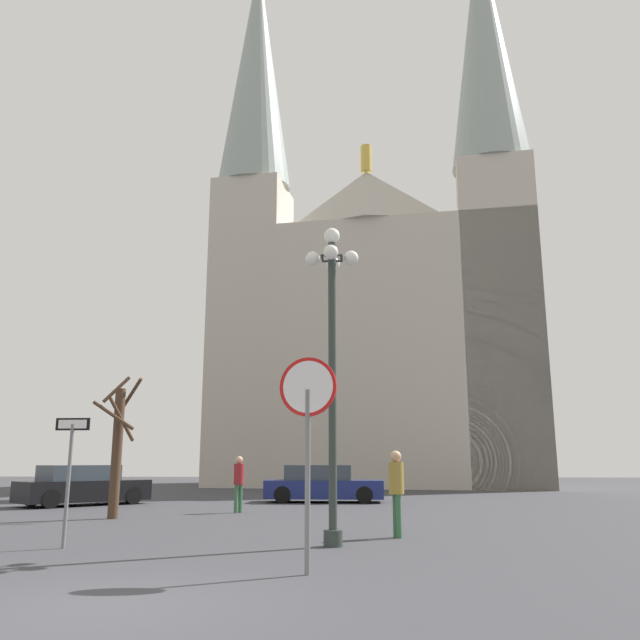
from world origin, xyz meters
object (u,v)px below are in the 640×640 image
bare_tree (117,446)px  parked_car_far_navy (323,485)px  cathedral (375,306)px  one_way_arrow_sign (70,465)px  parked_car_near_black (83,486)px  pedestrian_standing (396,484)px  pedestrian_walking (239,478)px  stop_sign (308,416)px  street_lamp (332,344)px

bare_tree → parked_car_far_navy: size_ratio=0.88×
cathedral → one_way_arrow_sign: size_ratio=16.45×
parked_car_near_black → parked_car_far_navy: 9.00m
pedestrian_standing → cathedral: bearing=89.8°
pedestrian_walking → cathedral: bearing=77.8°
stop_sign → pedestrian_walking: (-3.17, 11.09, -1.17)m
one_way_arrow_sign → pedestrian_standing: one_way_arrow_sign is taller
one_way_arrow_sign → bare_tree: bare_tree is taller
bare_tree → pedestrian_walking: bare_tree is taller
cathedral → street_lamp: bearing=-92.7°
cathedral → one_way_arrow_sign: bearing=-101.7°
cathedral → parked_car_far_navy: size_ratio=8.50×
street_lamp → bare_tree: bearing=139.1°
parked_car_near_black → pedestrian_standing: bearing=-40.6°
cathedral → stop_sign: 34.64m
stop_sign → bare_tree: bearing=125.6°
one_way_arrow_sign → parked_car_far_navy: 14.61m
pedestrian_walking → one_way_arrow_sign: bearing=-100.4°
street_lamp → pedestrian_standing: bearing=50.0°
cathedral → pedestrian_standing: bearing=-90.2°
one_way_arrow_sign → pedestrian_walking: 8.73m
one_way_arrow_sign → parked_car_near_black: one_way_arrow_sign is taller
pedestrian_standing → street_lamp: bearing=-130.0°
parked_car_near_black → pedestrian_standing: pedestrian_standing is taller
cathedral → street_lamp: 31.18m
cathedral → parked_car_far_navy: cathedral is taller
street_lamp → parked_car_far_navy: (-1.08, 13.45, -3.21)m
parked_car_far_navy → parked_car_near_black: bearing=-163.8°
one_way_arrow_sign → stop_sign: bearing=-27.9°
one_way_arrow_sign → pedestrian_walking: (1.58, 8.58, -0.46)m
parked_car_near_black → parked_car_far_navy: size_ratio=1.00×
street_lamp → parked_car_far_navy: size_ratio=1.37×
cathedral → pedestrian_walking: (-4.78, -22.14, -10.82)m
street_lamp → parked_car_near_black: bearing=131.6°
parked_car_near_black → pedestrian_walking: (6.35, -2.98, 0.37)m
stop_sign → parked_car_far_navy: bearing=93.0°
pedestrian_walking → stop_sign: bearing=-74.1°
stop_sign → parked_car_far_navy: size_ratio=0.67×
street_lamp → bare_tree: size_ratio=1.56×
pedestrian_standing → parked_car_near_black: bearing=139.4°
street_lamp → pedestrian_walking: size_ratio=3.66×
bare_tree → pedestrian_standing: size_ratio=2.26×
parked_car_far_navy → pedestrian_standing: size_ratio=2.57×
stop_sign → parked_car_near_black: stop_sign is taller
cathedral → parked_car_near_black: (-11.12, -19.17, -11.19)m
cathedral → parked_car_far_navy: 20.23m
stop_sign → pedestrian_standing: 5.01m
bare_tree → pedestrian_standing: bearing=-27.8°
stop_sign → cathedral: bearing=87.2°
pedestrian_standing → stop_sign: bearing=-107.7°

